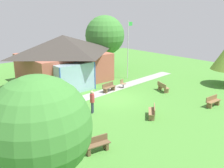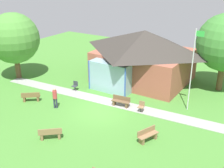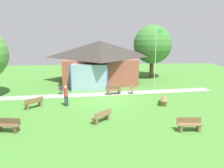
{
  "view_description": "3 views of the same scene",
  "coord_description": "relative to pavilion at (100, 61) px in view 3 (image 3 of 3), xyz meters",
  "views": [
    {
      "loc": [
        -13.31,
        -15.14,
        7.31
      ],
      "look_at": [
        0.73,
        1.08,
        0.93
      ],
      "focal_mm": 39.13,
      "sensor_mm": 36.0,
      "label": 1
    },
    {
      "loc": [
        11.14,
        -15.67,
        10.22
      ],
      "look_at": [
        -0.55,
        2.65,
        1.29
      ],
      "focal_mm": 44.84,
      "sensor_mm": 36.0,
      "label": 2
    },
    {
      "loc": [
        -0.97,
        -18.11,
        5.9
      ],
      "look_at": [
        0.77,
        2.27,
        0.92
      ],
      "focal_mm": 33.8,
      "sensor_mm": 36.0,
      "label": 3
    }
  ],
  "objects": [
    {
      "name": "bench_mid_left",
      "position": [
        -5.59,
        -9.3,
        -2.18
      ],
      "size": [
        1.44,
        1.29,
        0.84
      ],
      "rotation": [
        0.0,
        0.0,
        0.69
      ],
      "color": "brown",
      "rests_on": "ground_plane"
    },
    {
      "name": "visitor_strolling_lawn",
      "position": [
        -3.03,
        -9.1,
        -1.56
      ],
      "size": [
        0.34,
        0.34,
        1.74
      ],
      "rotation": [
        0.0,
        0.0,
        0.55
      ],
      "color": "#2D3347",
      "rests_on": "ground_plane"
    },
    {
      "name": "bench_rear_near_path",
      "position": [
        1.17,
        -6.05,
        -2.18
      ],
      "size": [
        1.54,
        0.63,
        0.84
      ],
      "rotation": [
        0.0,
        0.0,
        3.27
      ],
      "color": "brown",
      "rests_on": "ground_plane"
    },
    {
      "name": "bench_mid_right",
      "position": [
        5.13,
        -9.33,
        -2.18
      ],
      "size": [
        0.95,
        1.56,
        0.84
      ],
      "rotation": [
        0.0,
        0.0,
        4.34
      ],
      "color": "olive",
      "rests_on": "ground_plane"
    },
    {
      "name": "ground_plane",
      "position": [
        0.29,
        -7.76,
        -2.58
      ],
      "size": [
        44.0,
        44.0,
        0.0
      ],
      "primitive_type": "plane",
      "color": "#478433"
    },
    {
      "name": "footpath",
      "position": [
        0.29,
        -5.89,
        -2.56
      ],
      "size": [
        22.28,
        2.98,
        0.03
      ],
      "primitive_type": "cube",
      "rotation": [
        0.0,
        0.0,
        0.08
      ],
      "color": "#999993",
      "rests_on": "ground_plane"
    },
    {
      "name": "flagpole",
      "position": [
        5.91,
        -3.74,
        0.92
      ],
      "size": [
        0.64,
        0.08,
        6.39
      ],
      "color": "silver",
      "rests_on": "ground_plane"
    },
    {
      "name": "bench_front_left",
      "position": [
        -6.01,
        -13.51,
        -2.18
      ],
      "size": [
        1.55,
        0.69,
        0.84
      ],
      "rotation": [
        0.0,
        0.0,
        2.97
      ],
      "color": "brown",
      "rests_on": "ground_plane"
    },
    {
      "name": "pavilion",
      "position": [
        0.0,
        0.0,
        0.0
      ],
      "size": [
        9.37,
        8.75,
        4.95
      ],
      "color": "#A35642",
      "rests_on": "ground_plane"
    },
    {
      "name": "bench_front_center",
      "position": [
        -0.24,
        -12.55,
        -2.18
      ],
      "size": [
        1.42,
        1.32,
        0.84
      ],
      "rotation": [
        0.0,
        0.0,
        0.72
      ],
      "color": "olive",
      "rests_on": "ground_plane"
    },
    {
      "name": "bench_front_right",
      "position": [
        5.06,
        -14.34,
        -2.18
      ],
      "size": [
        1.52,
        0.53,
        0.84
      ],
      "rotation": [
        0.0,
        0.0,
        3.08
      ],
      "color": "brown",
      "rests_on": "ground_plane"
    },
    {
      "name": "patio_chair_west",
      "position": [
        -3.97,
        -5.55,
        -2.16
      ],
      "size": [
        0.51,
        0.51,
        0.86
      ],
      "rotation": [
        0.0,
        0.0,
        3.31
      ],
      "color": "#33383D",
      "rests_on": "ground_plane"
    },
    {
      "name": "tree_behind_pavilion_right",
      "position": [
        7.02,
        1.66,
        1.8
      ],
      "size": [
        5.01,
        5.01,
        6.91
      ],
      "color": "brown",
      "rests_on": "ground_plane"
    },
    {
      "name": "patio_chair_lawn_spare",
      "position": [
        2.98,
        -6.03,
        -2.16
      ],
      "size": [
        0.48,
        0.48,
        0.86
      ],
      "rotation": [
        0.0,
        0.0,
        3.24
      ],
      "color": "#8C6B4C",
      "rests_on": "ground_plane"
    }
  ]
}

